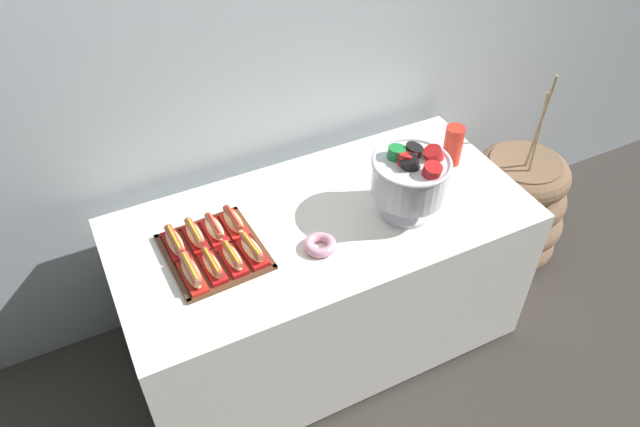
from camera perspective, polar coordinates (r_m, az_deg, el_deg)
The scene contains 16 objects.
ground_plane at distance 2.86m, azimuth 0.21°, elevation -11.64°, with size 10.00×10.00×0.00m, color #38332D.
back_wall at distance 2.40m, azimuth -5.65°, elevation 17.06°, with size 6.00×0.10×2.60m, color #B2BCC1.
buffet_table at distance 2.55m, azimuth 0.23°, elevation -6.36°, with size 1.60×0.77×0.76m.
floor_vase at distance 3.21m, azimuth 17.79°, elevation 0.51°, with size 0.52×0.52×1.08m.
serving_tray at distance 2.19m, azimuth -9.96°, elevation -3.63°, with size 0.35×0.38×0.01m.
hot_dog_0 at distance 2.09m, azimuth -12.07°, elevation -5.48°, with size 0.07×0.18×0.06m.
hot_dog_1 at distance 2.11m, azimuth -10.16°, elevation -4.85°, with size 0.06×0.16×0.06m.
hot_dog_2 at distance 2.12m, azimuth -8.28°, elevation -4.16°, with size 0.07×0.16×0.06m.
hot_dog_3 at distance 2.14m, azimuth -6.45°, elevation -3.43°, with size 0.08×0.16×0.06m.
hot_dog_4 at distance 2.21m, azimuth -13.54°, elevation -2.73°, with size 0.07×0.17×0.06m.
hot_dog_5 at distance 2.22m, azimuth -11.74°, elevation -2.04°, with size 0.06×0.16×0.06m.
hot_dog_6 at distance 2.23m, azimuth -9.94°, elevation -1.46°, with size 0.07×0.15×0.06m.
hot_dog_7 at distance 2.25m, azimuth -8.19°, elevation -0.76°, with size 0.07×0.16×0.06m.
punch_bowl at distance 2.23m, azimuth 8.56°, elevation 3.48°, with size 0.31×0.29×0.29m.
cup_stack at distance 2.57m, azimuth 12.47°, elevation 6.32°, with size 0.08×0.08×0.17m.
donut at distance 2.17m, azimuth 0.02°, elevation -2.99°, with size 0.12×0.12×0.04m.
Camera 1 is at (-0.76, -1.51, 2.32)m, focal length 33.83 mm.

